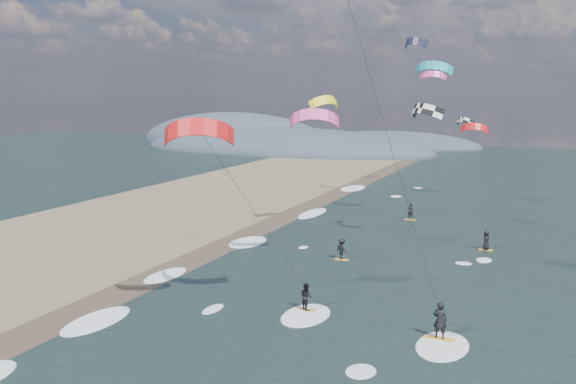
% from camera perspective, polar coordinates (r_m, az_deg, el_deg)
% --- Properties ---
extents(wet_sand_strip, '(3.00, 240.00, 0.00)m').
position_cam_1_polar(wet_sand_strip, '(42.19, -15.16, -8.88)').
color(wet_sand_strip, '#382D23').
rests_on(wet_sand_strip, ground).
extents(coastal_hills, '(80.00, 41.00, 15.00)m').
position_cam_1_polar(coastal_hills, '(142.17, -1.02, 3.98)').
color(coastal_hills, '#3D4756').
rests_on(coastal_hills, ground).
extents(kitesurfer_near_a, '(8.06, 8.55, 19.60)m').
position_cam_1_polar(kitesurfer_near_a, '(28.47, 5.94, 14.45)').
color(kitesurfer_near_a, gold).
rests_on(kitesurfer_near_a, ground).
extents(kitesurfer_near_b, '(7.01, 8.79, 12.16)m').
position_cam_1_polar(kitesurfer_near_b, '(33.55, -4.66, 0.05)').
color(kitesurfer_near_b, gold).
rests_on(kitesurfer_near_b, ground).
extents(far_kitesurfers, '(10.88, 17.82, 1.68)m').
position_cam_1_polar(far_kitesurfers, '(53.34, 10.07, -4.00)').
color(far_kitesurfers, gold).
rests_on(far_kitesurfers, ground).
extents(bg_kite_field, '(12.04, 63.30, 10.97)m').
position_cam_1_polar(bg_kite_field, '(68.44, 11.73, 8.59)').
color(bg_kite_field, '#D83F8C').
rests_on(bg_kite_field, ground).
extents(shoreline_surf, '(2.40, 79.40, 0.11)m').
position_cam_1_polar(shoreline_surf, '(45.17, -10.19, -7.50)').
color(shoreline_surf, white).
rests_on(shoreline_surf, ground).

